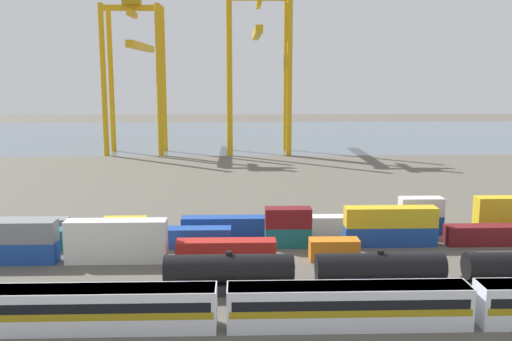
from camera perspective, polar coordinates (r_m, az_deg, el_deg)
ground_plane at (r=110.21m, az=0.88°, el=-2.15°), size 420.00×420.00×0.00m
harbour_water at (r=212.74m, az=-0.41°, el=3.59°), size 400.00×110.00×0.01m
passenger_train at (r=53.40m, az=9.18°, el=-12.98°), size 67.26×3.14×3.90m
freight_tank_row at (r=62.17m, az=12.22°, el=-9.79°), size 44.95×2.99×4.45m
shipping_container_0 at (r=75.75m, az=-23.58°, el=-7.49°), size 12.10×2.44×2.60m
shipping_container_1 at (r=75.06m, az=-23.71°, el=-5.59°), size 12.10×2.44×2.60m
shipping_container_2 at (r=71.93m, az=-13.67°, el=-7.83°), size 12.10×2.44×2.60m
shipping_container_3 at (r=71.20m, az=-13.75°, el=-5.83°), size 12.10×2.44×2.60m
shipping_container_4 at (r=70.41m, az=-2.99°, el=-7.94°), size 12.10×2.44×2.60m
shipping_container_5 at (r=71.35m, az=7.78°, el=-7.78°), size 6.04×2.44×2.60m
shipping_container_7 at (r=78.59m, az=-17.04°, el=-6.48°), size 12.10×2.44×2.60m
shipping_container_8 at (r=76.16m, az=-7.08°, el=-6.64°), size 12.10×2.44×2.60m
shipping_container_9 at (r=76.11m, az=3.20°, el=-6.59°), size 6.04×2.44×2.60m
shipping_container_10 at (r=75.42m, az=3.22°, el=-4.69°), size 6.04×2.44×2.60m
shipping_container_11 at (r=78.43m, az=13.18°, el=-6.34°), size 12.10×2.44×2.60m
shipping_container_12 at (r=77.77m, az=13.25°, el=-4.50°), size 12.10×2.44×2.60m
shipping_container_13 at (r=82.94m, az=22.31°, el=-5.95°), size 12.10×2.44×2.60m
shipping_container_15 at (r=86.65m, az=-22.04°, el=-5.27°), size 12.10×2.44×2.60m
shipping_container_16 at (r=82.86m, az=-12.90°, el=-5.47°), size 6.04×2.44×2.60m
shipping_container_17 at (r=81.33m, az=-3.16°, el=-5.52°), size 12.10×2.44×2.60m
shipping_container_18 at (r=82.18m, az=6.67°, el=-5.41°), size 12.10×2.44×2.60m
shipping_container_19 at (r=85.33m, az=16.03°, el=-5.16°), size 6.04×2.44×2.60m
shipping_container_20 at (r=84.72m, az=16.12°, el=-3.46°), size 6.04×2.44×2.60m
gantry_crane_west at (r=169.11m, az=-11.87°, el=10.85°), size 16.61×40.21×44.19m
gantry_crane_central at (r=166.35m, az=0.23°, el=11.81°), size 17.99×39.16×47.04m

